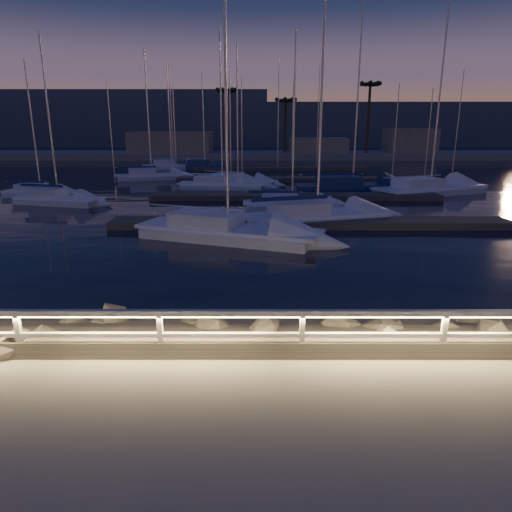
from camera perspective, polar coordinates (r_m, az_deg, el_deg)
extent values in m
plane|color=gray|center=(10.44, 16.92, -11.89)|extent=(400.00, 400.00, 0.00)
cube|color=gray|center=(8.49, 21.87, -20.18)|extent=(240.00, 5.00, 0.20)
cube|color=#676358|center=(11.86, 14.75, -9.86)|extent=(240.00, 3.45, 1.29)
plane|color=black|center=(89.03, 2.03, 12.39)|extent=(320.00, 320.00, 0.00)
plane|color=black|center=(11.04, 16.40, -17.43)|extent=(400.00, 400.00, 0.00)
cube|color=silver|center=(11.01, -27.51, -8.71)|extent=(0.11, 0.11, 1.00)
cube|color=silver|center=(10.00, -11.86, -9.61)|extent=(0.11, 0.11, 1.00)
cube|color=silver|center=(9.83, 5.77, -9.78)|extent=(0.11, 0.11, 1.00)
cube|color=silver|center=(10.56, 22.40, -9.10)|extent=(0.11, 0.11, 1.00)
cube|color=silver|center=(10.03, 17.37, -6.81)|extent=(44.00, 0.12, 0.12)
cube|color=silver|center=(10.23, 17.14, -9.40)|extent=(44.00, 0.09, 0.09)
cube|color=#E9C269|center=(10.04, 17.37, -7.28)|extent=(44.00, 0.04, 0.03)
sphere|color=#676358|center=(12.12, -7.50, -9.07)|extent=(1.01, 1.01, 1.01)
sphere|color=#676358|center=(10.55, 8.18, -11.05)|extent=(0.76, 0.76, 0.76)
sphere|color=#676358|center=(10.22, -6.36, -11.51)|extent=(1.00, 1.00, 1.00)
sphere|color=#676358|center=(11.44, 11.67, -9.90)|extent=(0.72, 0.72, 0.72)
sphere|color=#676358|center=(11.33, -8.05, -9.99)|extent=(0.81, 0.81, 0.81)
cube|color=#59504A|center=(25.52, 6.76, 4.12)|extent=(22.00, 2.00, 0.40)
cube|color=#59504A|center=(35.32, 4.93, 7.42)|extent=(22.00, 2.00, 0.40)
cube|color=#59504A|center=(47.20, 3.72, 9.56)|extent=(22.00, 2.00, 0.40)
cube|color=#59504A|center=(59.12, 3.00, 10.83)|extent=(22.00, 2.00, 0.40)
cube|color=gray|center=(83.02, 2.17, 12.42)|extent=(160.00, 14.00, 1.20)
cube|color=gray|center=(84.23, -10.51, 13.59)|extent=(14.00, 8.00, 4.00)
cube|color=gray|center=(84.61, 7.73, 13.37)|extent=(10.00, 6.00, 3.00)
cube|color=gray|center=(87.14, 18.62, 13.31)|extent=(8.00, 7.00, 4.60)
cylinder|color=#4A3A22|center=(80.98, -3.64, 16.46)|extent=(0.44, 0.44, 10.50)
cylinder|color=#4A3A22|center=(81.97, 3.69, 15.92)|extent=(0.44, 0.44, 9.00)
cylinder|color=#4A3A22|center=(83.03, 13.85, 16.38)|extent=(0.44, 0.44, 11.50)
cube|color=#3E4B60|center=(138.86, 1.35, 15.53)|extent=(220.00, 30.00, 14.00)
cube|color=#3E4B60|center=(159.38, -21.69, 15.23)|extent=(120.00, 25.00, 18.00)
cube|color=white|center=(40.13, -25.24, 6.92)|extent=(5.72, 2.53, 0.47)
cube|color=white|center=(40.10, -25.29, 7.34)|extent=(6.14, 2.31, 0.13)
cube|color=white|center=(40.48, -26.27, 7.72)|extent=(2.31, 1.64, 0.55)
cylinder|color=silver|center=(39.80, -26.14, 14.29)|extent=(0.10, 0.10, 9.60)
cylinder|color=silver|center=(40.64, -26.80, 8.29)|extent=(3.44, 0.50, 0.07)
cube|color=white|center=(26.46, 7.62, 4.39)|extent=(8.52, 5.00, 0.63)
cube|color=white|center=(26.38, 7.65, 5.25)|extent=(9.04, 4.82, 0.17)
cube|color=white|center=(25.86, 5.42, 6.01)|extent=(3.61, 2.87, 0.74)
cylinder|color=silver|center=(26.05, 8.27, 20.86)|extent=(0.14, 0.14, 14.04)
cylinder|color=silver|center=(25.56, 4.28, 7.22)|extent=(4.85, 1.61, 0.09)
cube|color=white|center=(22.53, -3.48, 2.50)|extent=(8.94, 5.59, 0.61)
cube|color=white|center=(22.44, -3.50, 3.46)|extent=(9.45, 5.43, 0.17)
cube|color=white|center=(22.86, -6.23, 4.62)|extent=(3.83, 3.13, 0.72)
cylinder|color=silver|center=(22.09, -3.85, 22.76)|extent=(0.13, 0.13, 14.72)
cylinder|color=silver|center=(23.02, -7.59, 6.06)|extent=(5.00, 1.92, 0.09)
cube|color=white|center=(35.72, -23.41, 6.19)|extent=(6.52, 3.60, 0.53)
cube|color=white|center=(35.67, -23.47, 6.72)|extent=(6.94, 3.43, 0.14)
cube|color=white|center=(36.17, -24.61, 7.24)|extent=(2.73, 2.12, 0.62)
cylinder|color=silver|center=(35.34, -24.47, 15.50)|extent=(0.11, 0.11, 10.76)
cylinder|color=silver|center=(36.38, -25.23, 7.98)|extent=(3.76, 1.08, 0.08)
cube|color=white|center=(30.88, 4.53, 6.12)|extent=(6.07, 2.06, 0.47)
cube|color=white|center=(30.83, 4.54, 6.67)|extent=(6.58, 1.76, 0.13)
cube|color=white|center=(30.73, 2.98, 7.24)|extent=(2.37, 1.53, 0.56)
cylinder|color=silver|center=(30.45, 4.77, 16.65)|extent=(0.10, 0.10, 10.52)
cylinder|color=silver|center=(30.65, 2.20, 8.03)|extent=(3.79, 0.09, 0.07)
cube|color=white|center=(41.27, -4.21, 8.58)|extent=(7.49, 3.26, 0.52)
cube|color=white|center=(41.23, -4.22, 9.04)|extent=(8.04, 2.97, 0.14)
cube|color=white|center=(41.40, -5.62, 9.49)|extent=(3.01, 2.13, 0.62)
cylinder|color=silver|center=(40.98, -4.41, 17.94)|extent=(0.11, 0.11, 12.59)
cylinder|color=silver|center=(41.46, -6.32, 10.14)|extent=(4.51, 0.61, 0.08)
cube|color=navy|center=(40.38, 11.96, 8.12)|extent=(9.45, 4.33, 0.61)
cube|color=navy|center=(40.33, 11.99, 8.67)|extent=(10.13, 3.99, 0.17)
cube|color=navy|center=(39.87, 10.29, 9.24)|extent=(3.84, 2.77, 0.72)
cylinder|color=silver|center=(40.18, 12.68, 20.07)|extent=(0.13, 0.13, 15.81)
cylinder|color=silver|center=(39.62, 9.45, 10.04)|extent=(5.64, 0.92, 0.09)
cube|color=white|center=(49.84, -12.89, 9.47)|extent=(7.32, 4.07, 0.54)
cube|color=white|center=(49.80, -12.91, 9.87)|extent=(7.79, 3.89, 0.15)
cube|color=white|center=(49.74, -14.07, 10.19)|extent=(3.07, 2.39, 0.64)
cylinder|color=silver|center=(49.58, -13.37, 16.93)|extent=(0.12, 0.12, 12.07)
cylinder|color=silver|center=(49.69, -14.67, 10.71)|extent=(4.21, 1.22, 0.08)
cube|color=white|center=(43.94, -2.26, 9.05)|extent=(7.21, 4.52, 0.49)
cube|color=white|center=(43.90, -2.27, 9.45)|extent=(7.62, 4.40, 0.13)
cube|color=white|center=(44.24, -3.42, 9.90)|extent=(3.09, 2.53, 0.58)
cylinder|color=silver|center=(43.65, -2.35, 17.34)|extent=(0.11, 0.11, 11.88)
cylinder|color=silver|center=(44.39, -4.00, 10.49)|extent=(4.03, 1.55, 0.07)
cube|color=white|center=(40.65, 20.89, 7.48)|extent=(9.84, 6.56, 0.63)
cube|color=white|center=(40.60, 20.94, 8.04)|extent=(10.37, 6.44, 0.17)
cube|color=white|center=(39.67, 19.63, 8.58)|extent=(4.27, 3.59, 0.74)
cylinder|color=silver|center=(40.47, 22.15, 19.65)|extent=(0.14, 0.14, 16.26)
cylinder|color=silver|center=(39.17, 18.99, 9.40)|extent=(5.42, 2.39, 0.09)
cube|color=navy|center=(61.05, -6.41, 10.87)|extent=(6.88, 4.41, 0.55)
cube|color=navy|center=(61.02, -6.42, 11.20)|extent=(7.26, 4.30, 0.15)
cube|color=navy|center=(61.42, -7.20, 11.54)|extent=(2.96, 2.45, 0.66)
cylinder|color=silver|center=(60.83, -6.60, 16.62)|extent=(0.12, 0.12, 11.34)
cylinder|color=silver|center=(61.60, -7.59, 12.00)|extent=(3.83, 1.56, 0.08)
cube|color=white|center=(62.18, -10.48, 10.80)|extent=(7.36, 4.10, 0.54)
cube|color=white|center=(62.15, -10.49, 11.12)|extent=(7.83, 3.92, 0.15)
cube|color=white|center=(62.05, -11.42, 11.38)|extent=(3.08, 2.40, 0.64)
cylinder|color=silver|center=(61.98, -10.79, 16.80)|extent=(0.12, 0.12, 12.13)
cylinder|color=silver|center=(61.98, -11.90, 11.81)|extent=(4.23, 1.23, 0.08)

